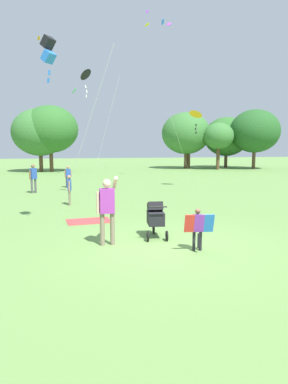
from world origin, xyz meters
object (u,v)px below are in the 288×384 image
kite_adult_black (49,51)px  picnic_blanket (89,221)px  person_adult_flyer (107,206)px  person_red_shirt (68,175)px  stroller (155,216)px  kite_green_novelty (86,76)px  person_couple_left (33,176)px  child_with_butterfly_kite (198,226)px  person_sitting_far (69,187)px  kite_orange_delta (196,115)px

kite_adult_black → picnic_blanket: kite_adult_black is taller
person_adult_flyer → person_red_shirt: person_adult_flyer is taller
stroller → kite_green_novelty: bearing=101.8°
picnic_blanket → person_couple_left: bearing=109.9°
kite_adult_black → person_red_shirt: kite_adult_black is taller
person_adult_flyer → kite_adult_black: (-1.47, 1.91, 4.25)m
picnic_blanket → person_adult_flyer: bearing=-82.1°
child_with_butterfly_kite → kite_adult_black: bearing=141.9°
child_with_butterfly_kite → picnic_blanket: size_ratio=0.72×
person_sitting_far → kite_orange_delta: bearing=33.1°
kite_adult_black → person_sitting_far: (0.33, 4.43, -4.52)m
person_sitting_far → person_adult_flyer: bearing=-79.8°
person_sitting_far → picnic_blanket: person_sitting_far is taller
kite_green_novelty → picnic_blanket: (-0.13, -5.59, -5.85)m
stroller → person_couple_left: (-4.56, 10.04, 0.32)m
person_couple_left → child_with_butterfly_kite: bearing=-65.2°
child_with_butterfly_kite → picnic_blanket: (-2.55, 3.88, -0.63)m
person_sitting_far → stroller: bearing=-66.4°
stroller → picnic_blanket: size_ratio=0.75×
kite_orange_delta → picnic_blanket: (-6.52, -8.12, -4.36)m
child_with_butterfly_kite → person_red_shirt: bearing=104.6°
person_adult_flyer → person_couple_left: size_ratio=1.16×
kite_adult_black → picnic_blanket: bearing=44.4°
person_adult_flyer → kite_orange_delta: (6.11, 11.07, 3.32)m
stroller → person_red_shirt: bearing=102.9°
person_couple_left → person_red_shirt: bearing=50.6°
stroller → person_adult_flyer: bearing=-159.7°
person_adult_flyer → kite_green_novelty: bearing=91.9°
kite_orange_delta → person_couple_left: (-9.28, -0.51, -3.44)m
stroller → kite_adult_black: kite_adult_black is taller
kite_orange_delta → child_with_butterfly_kite: bearing=-108.3°
person_sitting_far → person_couple_left: person_couple_left is taller
child_with_butterfly_kite → kite_adult_black: size_ratio=0.19×
kite_green_novelty → person_couple_left: bearing=145.1°
child_with_butterfly_kite → kite_green_novelty: size_ratio=0.17×
person_adult_flyer → picnic_blanket: size_ratio=1.23×
child_with_butterfly_kite → person_couple_left: (-5.31, 11.48, 0.28)m
person_red_shirt → person_couple_left: 2.79m
person_sitting_far → kite_green_novelty: bearing=68.6°
child_with_butterfly_kite → kite_adult_black: kite_adult_black is taller
person_adult_flyer → child_with_butterfly_kite: bearing=-23.3°
person_red_shirt → person_sitting_far: bearing=-87.7°
child_with_butterfly_kite → stroller: size_ratio=0.96×
child_with_butterfly_kite → stroller: 1.62m
kite_green_novelty → person_couple_left: (-2.88, 2.01, -4.94)m
person_sitting_far → person_red_shirt: bearing=92.3°
person_sitting_far → picnic_blanket: bearing=-77.8°
child_with_butterfly_kite → picnic_blanket: child_with_butterfly_kite is taller
kite_adult_black → person_sitting_far: bearing=85.7°
picnic_blanket → stroller: bearing=-53.4°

